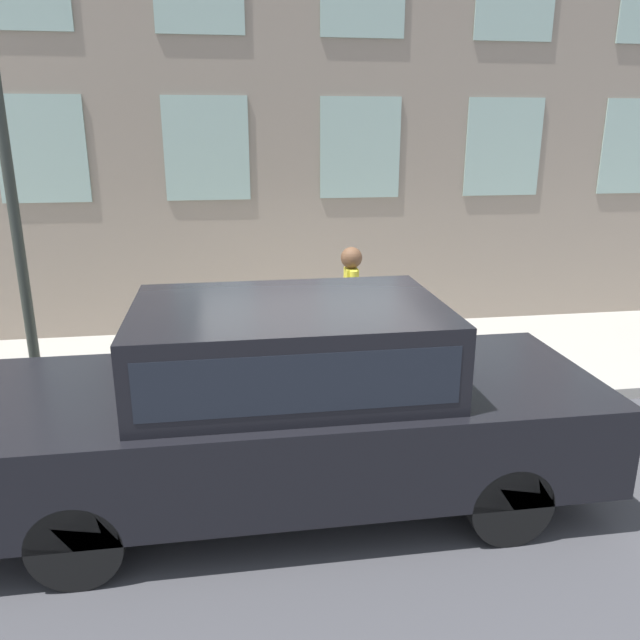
# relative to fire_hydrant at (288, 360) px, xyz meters

# --- Properties ---
(ground_plane) EXTENTS (80.00, 80.00, 0.00)m
(ground_plane) POSITION_rel_fire_hydrant_xyz_m (-0.56, -0.26, -0.55)
(ground_plane) COLOR #47474C
(sidewalk) EXTENTS (3.15, 60.00, 0.14)m
(sidewalk) POSITION_rel_fire_hydrant_xyz_m (1.01, -0.26, -0.48)
(sidewalk) COLOR #B2ADA3
(sidewalk) RESTS_ON ground_plane
(building_facade) EXTENTS (0.33, 40.00, 7.98)m
(building_facade) POSITION_rel_fire_hydrant_xyz_m (2.73, -0.26, 3.44)
(building_facade) COLOR gray
(building_facade) RESTS_ON ground_plane
(fire_hydrant) EXTENTS (0.33, 0.44, 0.79)m
(fire_hydrant) POSITION_rel_fire_hydrant_xyz_m (0.00, 0.00, 0.00)
(fire_hydrant) COLOR gold
(fire_hydrant) RESTS_ON sidewalk
(person) EXTENTS (0.41, 0.27, 1.68)m
(person) POSITION_rel_fire_hydrant_xyz_m (0.46, -0.86, 0.61)
(person) COLOR #726651
(person) RESTS_ON sidewalk
(parked_car_charcoal_near) EXTENTS (1.98, 5.37, 1.83)m
(parked_car_charcoal_near) POSITION_rel_fire_hydrant_xyz_m (-2.07, 0.19, 0.45)
(parked_car_charcoal_near) COLOR black
(parked_car_charcoal_near) RESTS_ON ground_plane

